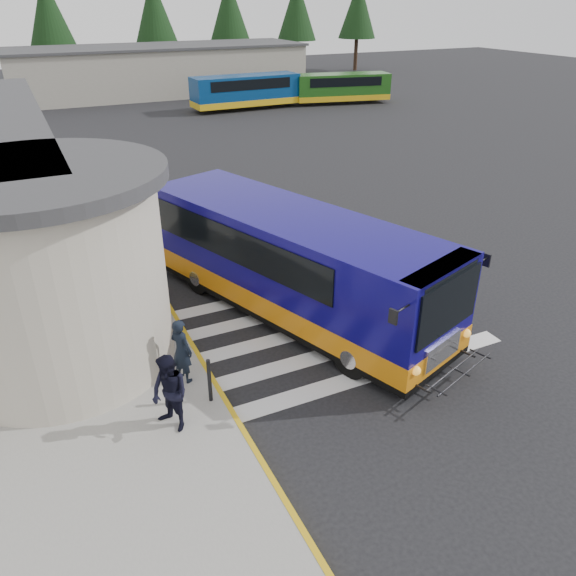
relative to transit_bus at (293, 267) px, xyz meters
name	(u,v)px	position (x,y,z in m)	size (l,w,h in m)	color
ground	(323,311)	(0.81, -0.40, -1.43)	(140.00, 140.00, 0.00)	black
curb_strip	(153,280)	(-3.24, 3.60, -1.35)	(0.12, 34.00, 0.16)	gold
crosswalk	(322,328)	(0.31, -1.20, -1.42)	(8.00, 5.35, 0.01)	silver
depot_building	(159,70)	(6.81, 41.60, 0.68)	(26.40, 8.40, 4.20)	gray
tree_line	(137,11)	(7.10, 49.60, 5.35)	(58.40, 4.40, 10.00)	black
transit_bus	(293,267)	(0.00, 0.00, 0.00)	(6.30, 10.82, 2.98)	#0E0864
pedestrian_a	(181,350)	(-3.84, -2.03, -0.46)	(0.59, 0.39, 1.62)	black
pedestrian_b	(170,394)	(-4.51, -3.53, -0.40)	(0.85, 0.66, 1.74)	black
bollard	(209,380)	(-3.53, -3.04, -0.73)	(0.09, 0.09, 1.08)	black
far_bus_a	(246,90)	(11.01, 30.98, 0.03)	(8.72, 2.67, 2.23)	navy
far_bus_b	(342,87)	(19.30, 29.99, -0.09)	(8.26, 3.82, 2.06)	#1C4F15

